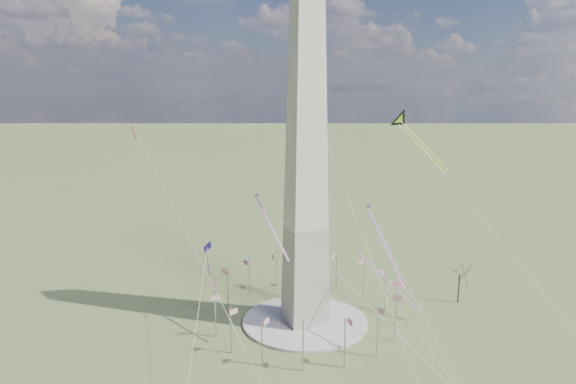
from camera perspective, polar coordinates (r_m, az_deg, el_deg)
name	(u,v)px	position (r m, az deg, el deg)	size (l,w,h in m)	color
ground	(305,323)	(152.88, 1.89, -14.29)	(2000.00, 2000.00, 0.00)	#465B2D
plaza	(305,321)	(152.70, 1.89, -14.16)	(36.00, 36.00, 0.80)	beige
washington_monument	(306,158)	(138.97, 2.02, 3.82)	(15.56, 15.56, 100.00)	#A89E8C
flagpole_ring	(305,299)	(149.86, 1.91, -11.79)	(54.40, 54.40, 13.00)	#B0B1B6
tree_near	(460,272)	(170.56, 18.55, -8.45)	(8.08, 8.08, 14.14)	#423728
kite_delta_black	(402,123)	(155.68, 12.60, 7.51)	(10.29, 20.46, 16.67)	black
kite_diamond_purple	(208,250)	(145.95, -8.92, -6.43)	(2.00, 3.41, 10.88)	navy
kite_streamer_left	(380,233)	(139.71, 10.15, -4.52)	(3.30, 23.96, 16.44)	#FF283A
kite_streamer_mid	(267,218)	(135.68, -2.31, -2.91)	(3.75, 20.00, 13.75)	#FF283A
kite_streamer_right	(379,271)	(159.26, 10.12, -8.66)	(12.12, 19.45, 14.96)	#FF283A
kite_small_red	(134,129)	(159.37, -16.79, 6.76)	(1.35, 1.99, 4.24)	red
kite_small_white	(309,98)	(180.12, 2.40, 10.38)	(1.54, 2.33, 4.98)	silver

